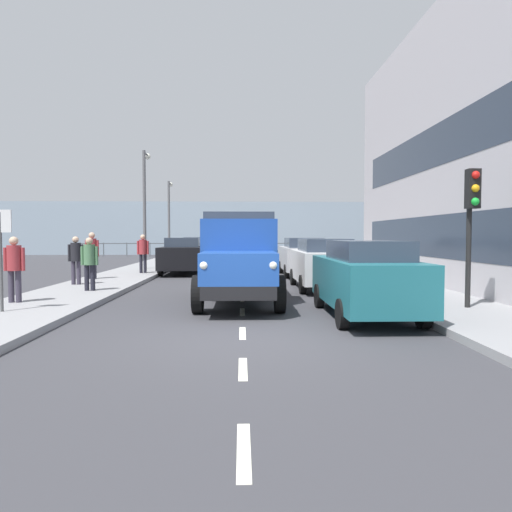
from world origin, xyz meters
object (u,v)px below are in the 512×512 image
at_px(truck_vintage_blue, 239,260).
at_px(lamp_post_promenade, 145,198).
at_px(pedestrian_in_dark_coat, 89,260).
at_px(traffic_light_near, 472,208).
at_px(street_sign, 0,242).
at_px(car_white_kerbside_1, 323,263).
at_px(car_silver_kerbside_2, 303,256).
at_px(pedestrian_couple_a, 143,250).
at_px(pedestrian_with_bag, 14,264).
at_px(pedestrian_strolling, 76,256).
at_px(car_black_oppositeside_0, 184,255).
at_px(pedestrian_by_lamp, 92,251).
at_px(lamp_post_far, 169,212).
at_px(car_navy_oppositeside_1, 197,251).
at_px(car_teal_kerbside_near, 365,277).

xyz_separation_m(truck_vintage_blue, lamp_post_promenade, (4.86, -11.74, 2.57)).
distance_m(pedestrian_in_dark_coat, traffic_light_near, 10.67).
relative_size(traffic_light_near, street_sign, 1.42).
distance_m(car_white_kerbside_1, car_silver_kerbside_2, 5.20).
bearing_deg(pedestrian_couple_a, car_silver_kerbside_2, -179.95).
xyz_separation_m(truck_vintage_blue, pedestrian_with_bag, (5.63, 0.41, -0.06)).
bearing_deg(traffic_light_near, street_sign, 0.84).
bearing_deg(lamp_post_promenade, pedestrian_strolling, 84.55).
xyz_separation_m(car_black_oppositeside_0, pedestrian_in_dark_coat, (1.89, 8.03, 0.20)).
xyz_separation_m(pedestrian_by_lamp, street_sign, (-0.47, 7.69, 0.47)).
bearing_deg(pedestrian_with_bag, lamp_post_promenade, -93.65).
xyz_separation_m(pedestrian_in_dark_coat, pedestrian_strolling, (1.05, -1.80, 0.02)).
bearing_deg(lamp_post_far, car_black_oppositeside_0, 102.32).
bearing_deg(pedestrian_by_lamp, car_black_oppositeside_0, -126.03).
bearing_deg(car_silver_kerbside_2, pedestrian_by_lamp, 18.04).
height_order(car_black_oppositeside_0, pedestrian_couple_a, pedestrian_couple_a).
xyz_separation_m(car_white_kerbside_1, car_silver_kerbside_2, (0.00, -5.20, 0.00)).
height_order(car_silver_kerbside_2, pedestrian_with_bag, pedestrian_with_bag).
height_order(car_navy_oppositeside_1, pedestrian_couple_a, pedestrian_couple_a).
xyz_separation_m(car_black_oppositeside_0, lamp_post_promenade, (2.18, -1.67, 2.85)).
height_order(car_black_oppositeside_0, car_navy_oppositeside_1, same).
distance_m(pedestrian_with_bag, street_sign, 1.55).
bearing_deg(street_sign, lamp_post_promenade, -91.65).
xyz_separation_m(pedestrian_couple_a, traffic_light_near, (-9.70, 10.32, 1.31)).
xyz_separation_m(car_white_kerbside_1, pedestrian_strolling, (8.45, -0.36, 0.22)).
bearing_deg(pedestrian_couple_a, car_black_oppositeside_0, -140.10).
distance_m(pedestrian_strolling, traffic_light_near, 12.34).
distance_m(pedestrian_in_dark_coat, lamp_post_far, 19.19).
bearing_deg(lamp_post_far, lamp_post_promenade, 91.35).
distance_m(pedestrian_couple_a, street_sign, 10.52).
relative_size(pedestrian_with_bag, lamp_post_far, 0.30).
bearing_deg(lamp_post_promenade, car_black_oppositeside_0, 142.58).
bearing_deg(lamp_post_far, street_sign, 89.57).
xyz_separation_m(car_white_kerbside_1, car_navy_oppositeside_1, (5.51, -12.90, -0.00)).
height_order(traffic_light_near, street_sign, traffic_light_near).
relative_size(car_white_kerbside_1, street_sign, 1.89).
relative_size(car_black_oppositeside_0, pedestrian_in_dark_coat, 2.86).
relative_size(truck_vintage_blue, pedestrian_couple_a, 3.28).
bearing_deg(car_silver_kerbside_2, pedestrian_in_dark_coat, 41.90).
relative_size(car_white_kerbside_1, lamp_post_far, 0.77).
distance_m(traffic_light_near, street_sign, 10.63).
bearing_deg(car_teal_kerbside_near, lamp_post_promenade, -60.58).
xyz_separation_m(pedestrian_strolling, lamp_post_far, (-0.53, -17.22, 2.39)).
bearing_deg(pedestrian_strolling, car_navy_oppositeside_1, -103.19).
distance_m(car_white_kerbside_1, pedestrian_couple_a, 8.87).
relative_size(car_silver_kerbside_2, car_black_oppositeside_0, 0.92).
xyz_separation_m(pedestrian_couple_a, lamp_post_far, (0.73, -12.40, 2.34)).
distance_m(car_navy_oppositeside_1, lamp_post_promenade, 5.86).
height_order(car_navy_oppositeside_1, pedestrian_with_bag, pedestrian_with_bag).
relative_size(pedestrian_in_dark_coat, lamp_post_far, 0.29).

